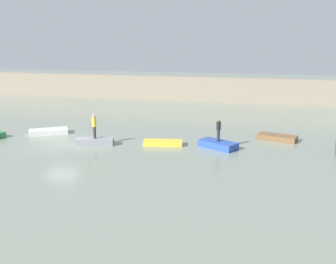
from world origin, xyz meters
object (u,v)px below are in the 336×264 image
object	(u,v)px
person_dark_shirt	(219,129)
rowboat_blue	(218,145)
rowboat_brown	(277,138)
rowboat_white	(48,132)
person_yellow_shirt	(94,125)
rowboat_yellow	(163,143)
rowboat_grey	(95,142)

from	to	relation	value
person_dark_shirt	rowboat_blue	bearing A→B (deg)	0.00
rowboat_blue	rowboat_brown	size ratio (longest dim) A/B	0.94
rowboat_white	rowboat_brown	world-z (taller)	rowboat_brown
person_dark_shirt	person_yellow_shirt	bearing A→B (deg)	-172.29
rowboat_brown	rowboat_white	bearing A→B (deg)	-156.62
rowboat_yellow	rowboat_brown	xyz separation A→B (m)	(8.23, 3.42, 0.02)
rowboat_yellow	rowboat_blue	size ratio (longest dim) A/B	1.04
rowboat_brown	person_yellow_shirt	xyz separation A→B (m)	(-13.16, -4.47, 1.28)
rowboat_grey	rowboat_yellow	bearing A→B (deg)	-1.58
rowboat_yellow	person_dark_shirt	bearing A→B (deg)	-7.35
rowboat_grey	rowboat_blue	bearing A→B (deg)	-5.91
rowboat_white	rowboat_yellow	distance (m)	10.06
person_yellow_shirt	person_dark_shirt	xyz separation A→B (m)	(8.95, 1.21, -0.08)
rowboat_white	person_dark_shirt	bearing A→B (deg)	-35.63
rowboat_white	rowboat_yellow	bearing A→B (deg)	-38.25
rowboat_grey	rowboat_brown	world-z (taller)	rowboat_grey
rowboat_white	person_yellow_shirt	world-z (taller)	person_yellow_shirt
rowboat_yellow	person_yellow_shirt	distance (m)	5.20
rowboat_brown	person_yellow_shirt	bearing A→B (deg)	-144.78
rowboat_yellow	person_yellow_shirt	world-z (taller)	person_yellow_shirt
rowboat_grey	rowboat_blue	world-z (taller)	rowboat_blue
rowboat_white	person_dark_shirt	xyz separation A→B (m)	(14.01, -1.04, 1.21)
rowboat_brown	rowboat_grey	bearing A→B (deg)	-144.78
rowboat_white	rowboat_yellow	xyz separation A→B (m)	(9.99, -1.21, -0.02)
rowboat_yellow	rowboat_brown	world-z (taller)	rowboat_brown
person_yellow_shirt	rowboat_blue	bearing A→B (deg)	7.71
person_yellow_shirt	rowboat_brown	bearing A→B (deg)	18.78
rowboat_yellow	rowboat_blue	bearing A→B (deg)	-7.35
rowboat_white	rowboat_brown	distance (m)	18.35
rowboat_blue	person_yellow_shirt	bearing A→B (deg)	-142.71
rowboat_blue	rowboat_brown	xyz separation A→B (m)	(4.20, 3.26, -0.04)
rowboat_blue	person_dark_shirt	bearing A→B (deg)	0.00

